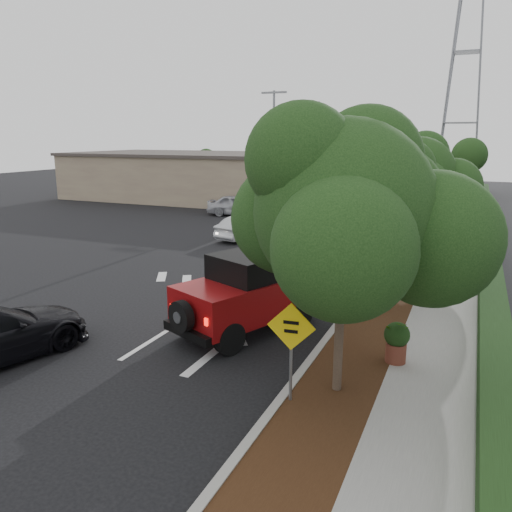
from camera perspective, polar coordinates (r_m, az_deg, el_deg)
The scene contains 18 objects.
ground at distance 14.48m, azimuth -12.57°, elevation -9.87°, with size 120.00×120.00×0.00m, color black.
curb at distance 23.55m, azimuth 14.56°, elevation -0.63°, with size 0.20×70.00×0.15m, color #9E9B93.
planting_strip at distance 23.43m, azimuth 16.96°, elevation -0.90°, with size 1.80×70.00×0.12m, color black.
sidewalk at distance 23.31m, azimuth 21.59°, elevation -1.34°, with size 2.00×70.00×0.12m, color gray.
hedge at distance 23.24m, azimuth 25.10°, elevation -0.86°, with size 0.80×70.00×0.80m, color black.
commercial_building at distance 47.34m, azimuth -7.05°, elevation 9.03°, with size 22.00×12.00×4.00m, color #836D5A.
transmission_tower at distance 58.93m, azimuth 21.71°, elevation 7.10°, with size 7.00×4.00×28.00m, color slate, non-canonical shape.
street_tree_near at distance 11.86m, azimuth 9.18°, elevation -15.24°, with size 3.80×3.80×5.92m, color black, non-canonical shape.
street_tree_mid at distance 18.20m, azimuth 14.80°, elevation -5.08°, with size 3.20×3.20×5.32m, color black, non-canonical shape.
street_tree_far at distance 24.41m, azimuth 17.24°, elevation -0.50°, with size 3.40×3.40×5.62m, color black, non-canonical shape.
light_pole_a at distance 39.80m, azimuth 1.97°, elevation 5.37°, with size 2.00×0.22×9.00m, color slate, non-canonical shape.
light_pole_b at distance 51.35m, azimuth 5.92°, elevation 7.16°, with size 2.00×0.22×9.00m, color slate, non-canonical shape.
red_jeep at distance 14.79m, azimuth -0.52°, elevation -4.10°, with size 3.48×4.78×2.34m.
silver_suv_ahead at distance 20.07m, azimuth 4.18°, elevation -0.64°, with size 2.53×5.48×1.52m, color #B7BABF.
silver_sedan_oncoming at distance 28.12m, azimuth -1.13°, elevation 3.28°, with size 1.39×3.97×1.31m, color #AEB1B6.
parked_suv at distance 36.52m, azimuth -2.08°, elevation 5.82°, with size 1.78×4.42×1.51m, color #B1B2B9.
speed_hump_sign at distance 10.62m, azimuth 4.03°, elevation -9.44°, with size 1.04×0.14×2.22m.
terracotta_planter at distance 13.11m, azimuth 15.79°, elevation -9.04°, with size 0.64×0.64×1.12m.
Camera 1 is at (8.03, -10.62, 5.68)m, focal length 35.00 mm.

